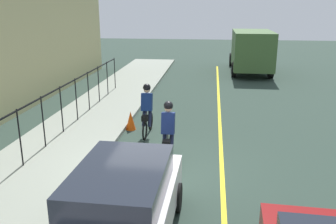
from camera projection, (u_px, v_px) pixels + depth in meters
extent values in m
plane|color=#293A31|center=(163.00, 172.00, 9.81)|extent=(80.00, 80.00, 0.00)
cube|color=yellow|center=(222.00, 175.00, 9.62)|extent=(36.00, 0.12, 0.01)
cube|color=gray|center=(44.00, 163.00, 10.19)|extent=(40.00, 3.20, 0.15)
cylinder|color=black|center=(20.00, 138.00, 9.63)|extent=(0.04, 0.04, 1.60)
cylinder|color=black|center=(43.00, 122.00, 10.94)|extent=(0.04, 0.04, 1.60)
cylinder|color=black|center=(62.00, 109.00, 12.25)|extent=(0.04, 0.04, 1.60)
cylinder|color=black|center=(76.00, 99.00, 13.56)|extent=(0.04, 0.04, 1.60)
cylinder|color=black|center=(88.00, 91.00, 14.87)|extent=(0.04, 0.04, 1.60)
cylinder|color=black|center=(99.00, 84.00, 16.17)|extent=(0.04, 0.04, 1.60)
cylinder|color=black|center=(107.00, 78.00, 17.48)|extent=(0.04, 0.04, 1.60)
cylinder|color=black|center=(115.00, 73.00, 18.79)|extent=(0.04, 0.04, 1.60)
cube|color=black|center=(41.00, 98.00, 10.72)|extent=(16.51, 0.04, 0.04)
torus|color=black|center=(151.00, 121.00, 13.04)|extent=(0.66, 0.07, 0.66)
torus|color=black|center=(145.00, 131.00, 12.04)|extent=(0.66, 0.07, 0.66)
cube|color=black|center=(148.00, 119.00, 12.47)|extent=(0.93, 0.05, 0.24)
cylinder|color=black|center=(147.00, 116.00, 12.28)|extent=(0.03, 0.03, 0.35)
cube|color=navy|center=(147.00, 102.00, 12.20)|extent=(0.35, 0.37, 0.63)
sphere|color=tan|center=(147.00, 90.00, 12.12)|extent=(0.22, 0.22, 0.22)
sphere|color=black|center=(147.00, 88.00, 12.10)|extent=(0.26, 0.26, 0.26)
cylinder|color=#191E38|center=(144.00, 117.00, 12.34)|extent=(0.34, 0.12, 0.65)
cylinder|color=#191E38|center=(150.00, 117.00, 12.31)|extent=(0.34, 0.12, 0.65)
cube|color=black|center=(145.00, 118.00, 11.97)|extent=(0.24, 0.20, 0.18)
torus|color=black|center=(171.00, 144.00, 10.85)|extent=(0.66, 0.07, 0.66)
torus|color=black|center=(166.00, 158.00, 9.85)|extent=(0.66, 0.07, 0.66)
cube|color=black|center=(169.00, 143.00, 10.28)|extent=(0.93, 0.05, 0.24)
cylinder|color=black|center=(168.00, 140.00, 10.09)|extent=(0.03, 0.03, 0.35)
cube|color=#12204F|center=(168.00, 123.00, 10.01)|extent=(0.35, 0.37, 0.63)
sphere|color=tan|center=(168.00, 108.00, 9.94)|extent=(0.22, 0.22, 0.22)
sphere|color=black|center=(168.00, 106.00, 9.92)|extent=(0.26, 0.26, 0.26)
cylinder|color=#191E38|center=(164.00, 141.00, 10.15)|extent=(0.34, 0.12, 0.65)
cylinder|color=#191E38|center=(172.00, 141.00, 10.12)|extent=(0.34, 0.12, 0.65)
cube|color=black|center=(166.00, 143.00, 9.78)|extent=(0.24, 0.20, 0.18)
cube|color=white|center=(119.00, 219.00, 6.47)|extent=(4.43, 1.87, 0.70)
cube|color=#1E232D|center=(121.00, 182.00, 6.48)|extent=(2.49, 1.63, 0.56)
cylinder|color=black|center=(176.00, 197.00, 7.88)|extent=(0.64, 0.23, 0.64)
cylinder|color=black|center=(101.00, 192.00, 8.10)|extent=(0.64, 0.23, 0.64)
cube|color=#3E5E2F|center=(252.00, 49.00, 23.16)|extent=(4.78, 2.44, 2.30)
cube|color=silver|center=(248.00, 47.00, 26.47)|extent=(1.84, 2.22, 1.90)
cylinder|color=black|center=(232.00, 60.00, 26.74)|extent=(0.96, 0.31, 0.96)
cylinder|color=black|center=(262.00, 60.00, 26.46)|extent=(0.96, 0.31, 0.96)
cylinder|color=black|center=(234.00, 69.00, 22.62)|extent=(0.96, 0.31, 0.96)
cylinder|color=black|center=(271.00, 70.00, 22.34)|extent=(0.96, 0.31, 0.96)
cone|color=#EC4C0B|center=(131.00, 121.00, 13.05)|extent=(0.36, 0.36, 0.68)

